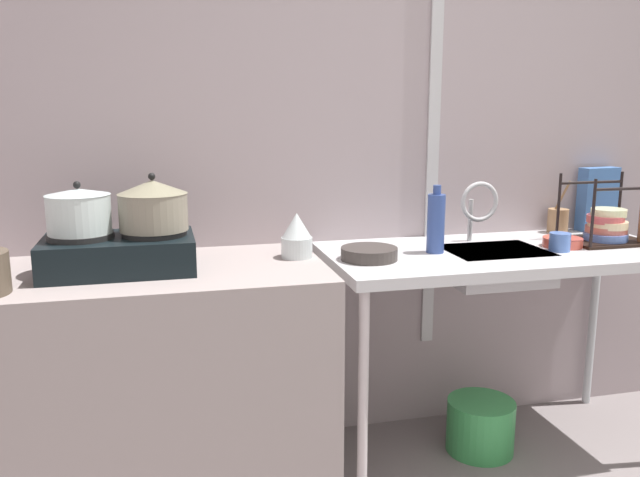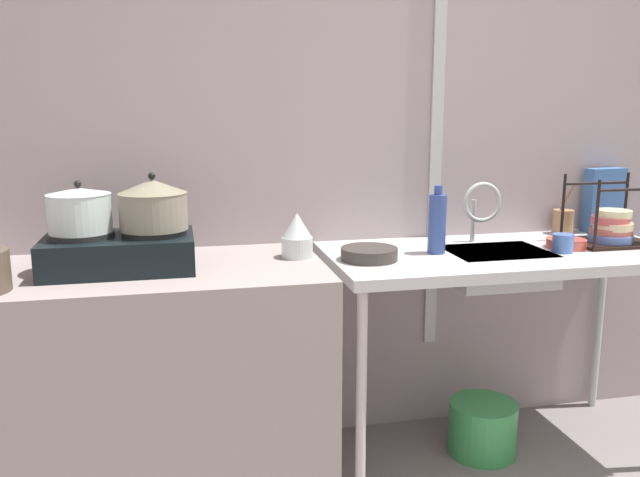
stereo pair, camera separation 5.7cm
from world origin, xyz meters
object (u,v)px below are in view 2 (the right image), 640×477
at_px(sink_basin, 496,267).
at_px(faucet, 481,205).
at_px(stove, 120,251).
at_px(pot_on_left_burner, 80,210).
at_px(cup_by_rack, 563,243).
at_px(percolator, 297,236).
at_px(dish_rack, 611,229).
at_px(bucket_on_floor, 482,428).
at_px(bottle_by_sink, 437,223).
at_px(small_bowl_on_drainboard, 566,243).
at_px(frying_pan, 369,254).
at_px(cereal_box, 604,200).
at_px(pot_on_right_burner, 153,204).
at_px(utensil_jar, 563,221).

height_order(sink_basin, faucet, faucet).
bearing_deg(faucet, stove, -175.21).
bearing_deg(pot_on_left_burner, cup_by_rack, -2.72).
height_order(percolator, dish_rack, dish_rack).
xyz_separation_m(stove, sink_basin, (1.38, -0.01, -0.13)).
relative_size(sink_basin, bucket_on_floor, 1.41).
distance_m(cup_by_rack, bottle_by_sink, 0.49).
xyz_separation_m(faucet, bottle_by_sink, (-0.23, -0.11, -0.05)).
height_order(stove, faucet, faucet).
distance_m(pot_on_left_burner, bucket_on_floor, 1.76).
bearing_deg(bottle_by_sink, small_bowl_on_drainboard, -2.59).
height_order(faucet, bottle_by_sink, bottle_by_sink).
distance_m(pot_on_left_burner, small_bowl_on_drainboard, 1.80).
bearing_deg(pot_on_left_burner, percolator, 4.28).
xyz_separation_m(frying_pan, cup_by_rack, (0.75, -0.04, 0.01)).
xyz_separation_m(frying_pan, dish_rack, (1.03, 0.06, 0.04)).
height_order(bottle_by_sink, cereal_box, cereal_box).
bearing_deg(faucet, pot_on_right_burner, -174.76).
height_order(faucet, small_bowl_on_drainboard, faucet).
bearing_deg(sink_basin, pot_on_left_burner, 179.77).
height_order(dish_rack, cup_by_rack, dish_rack).
xyz_separation_m(pot_on_left_burner, faucet, (1.49, 0.11, -0.05)).
bearing_deg(frying_pan, percolator, 158.27).
distance_m(faucet, bucket_on_floor, 0.90).
xyz_separation_m(bottle_by_sink, utensil_jar, (0.69, 0.24, -0.06)).
bearing_deg(pot_on_right_burner, bucket_on_floor, -0.16).
height_order(stove, cup_by_rack, stove).
height_order(frying_pan, cereal_box, cereal_box).
distance_m(pot_on_right_burner, bottle_by_sink, 1.03).
bearing_deg(cup_by_rack, bucket_on_floor, 162.54).
bearing_deg(utensil_jar, cup_by_rack, -122.69).
height_order(percolator, frying_pan, percolator).
height_order(cup_by_rack, utensil_jar, utensil_jar).
distance_m(cup_by_rack, small_bowl_on_drainboard, 0.09).
distance_m(sink_basin, bucket_on_floor, 0.67).
height_order(small_bowl_on_drainboard, cereal_box, cereal_box).
height_order(frying_pan, bottle_by_sink, bottle_by_sink).
bearing_deg(small_bowl_on_drainboard, bottle_by_sink, 177.41).
bearing_deg(dish_rack, faucet, 168.98).
relative_size(frying_pan, cereal_box, 0.73).
distance_m(pot_on_left_burner, frying_pan, 1.00).
height_order(pot_on_left_burner, small_bowl_on_drainboard, pot_on_left_burner).
height_order(dish_rack, bottle_by_sink, dish_rack).
xyz_separation_m(stove, cup_by_rack, (1.61, -0.08, -0.03)).
xyz_separation_m(frying_pan, utensil_jar, (0.97, 0.30, 0.03)).
bearing_deg(bucket_on_floor, cup_by_rack, -17.46).
bearing_deg(small_bowl_on_drainboard, bucket_on_floor, 177.60).
distance_m(sink_basin, cereal_box, 0.73).
relative_size(cup_by_rack, cereal_box, 0.28).
bearing_deg(frying_pan, faucet, 17.29).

